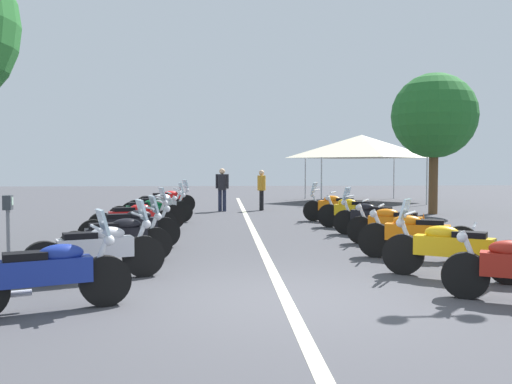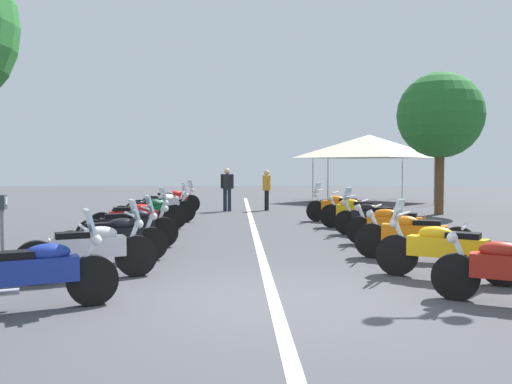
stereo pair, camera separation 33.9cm
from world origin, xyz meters
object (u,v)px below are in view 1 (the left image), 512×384
at_px(bystander_1, 262,187).
at_px(motorcycle_right_row_3, 394,225).
at_px(motorcycle_right_row_6, 337,207).
at_px(motorcycle_left_row_0, 48,273).
at_px(parking_meter, 8,221).
at_px(bystander_0, 222,186).
at_px(roadside_tree_0, 434,116).
at_px(motorcycle_right_row_5, 353,212).
at_px(motorcycle_left_row_6, 158,207).
at_px(motorcycle_left_row_8, 167,201).
at_px(traffic_cone_0, 423,227).
at_px(motorcycle_left_row_1, 98,250).
at_px(motorcycle_left_row_2, 118,238).
at_px(event_tent, 361,146).
at_px(motorcycle_left_row_7, 158,205).
at_px(motorcycle_right_row_1, 452,249).
at_px(motorcycle_left_row_3, 131,227).
at_px(motorcycle_right_row_4, 371,217).
at_px(motorcycle_left_row_5, 147,213).
at_px(motorcycle_left_row_4, 134,219).

bearing_deg(bystander_1, motorcycle_right_row_3, 115.62).
bearing_deg(motorcycle_right_row_6, motorcycle_left_row_0, 87.70).
distance_m(parking_meter, bystander_0, 12.84).
distance_m(parking_meter, bystander_1, 13.64).
bearing_deg(roadside_tree_0, motorcycle_right_row_5, 137.59).
relative_size(motorcycle_left_row_6, motorcycle_right_row_6, 1.05).
relative_size(motorcycle_left_row_8, traffic_cone_0, 3.33).
distance_m(motorcycle_left_row_1, motorcycle_left_row_2, 1.50).
relative_size(motorcycle_right_row_3, event_tent, 0.38).
relative_size(motorcycle_left_row_0, bystander_1, 1.22).
relative_size(bystander_0, event_tent, 0.31).
xyz_separation_m(motorcycle_left_row_1, motorcycle_right_row_3, (3.33, -5.60, -0.02)).
bearing_deg(motorcycle_right_row_5, motorcycle_left_row_7, -4.26).
xyz_separation_m(motorcycle_right_row_3, parking_meter, (-3.22, 6.94, 0.45)).
bearing_deg(motorcycle_left_row_7, motorcycle_left_row_2, -105.86).
height_order(motorcycle_left_row_8, event_tent, event_tent).
bearing_deg(motorcycle_left_row_6, motorcycle_right_row_6, -14.64).
distance_m(motorcycle_left_row_0, motorcycle_right_row_3, 7.72).
distance_m(motorcycle_right_row_1, traffic_cone_0, 4.72).
bearing_deg(motorcycle_left_row_3, event_tent, 43.59).
relative_size(motorcycle_right_row_1, motorcycle_right_row_6, 0.95).
distance_m(motorcycle_right_row_4, motorcycle_right_row_5, 1.64).
xyz_separation_m(motorcycle_left_row_0, motorcycle_left_row_2, (3.29, -0.21, -0.01)).
bearing_deg(traffic_cone_0, motorcycle_right_row_6, 17.17).
distance_m(motorcycle_left_row_1, motorcycle_right_row_1, 5.38).
height_order(motorcycle_left_row_7, motorcycle_left_row_8, motorcycle_left_row_8).
xyz_separation_m(bystander_0, roadside_tree_0, (-1.61, -7.54, 2.54)).
xyz_separation_m(motorcycle_right_row_6, event_tent, (9.45, -3.15, 2.18)).
relative_size(motorcycle_left_row_6, event_tent, 0.41).
bearing_deg(motorcycle_right_row_4, parking_meter, 66.58).
xyz_separation_m(motorcycle_left_row_3, motorcycle_right_row_1, (-3.36, -5.39, 0.01)).
bearing_deg(event_tent, motorcycle_right_row_5, 164.67).
bearing_deg(motorcycle_left_row_6, traffic_cone_0, -45.50).
xyz_separation_m(motorcycle_left_row_8, motorcycle_right_row_6, (-3.30, -5.50, -0.01)).
bearing_deg(motorcycle_left_row_2, traffic_cone_0, 2.68).
distance_m(motorcycle_right_row_1, bystander_0, 13.24).
relative_size(motorcycle_right_row_1, parking_meter, 1.49).
relative_size(motorcycle_left_row_1, motorcycle_left_row_5, 0.98).
relative_size(motorcycle_right_row_3, roadside_tree_0, 0.39).
bearing_deg(traffic_cone_0, motorcycle_left_row_6, 58.97).
relative_size(motorcycle_right_row_1, bystander_1, 1.23).
relative_size(motorcycle_left_row_6, motorcycle_left_row_8, 1.04).
distance_m(motorcycle_left_row_1, motorcycle_right_row_6, 9.92).
bearing_deg(motorcycle_left_row_1, bystander_1, 53.03).
bearing_deg(motorcycle_left_row_6, bystander_0, 50.86).
bearing_deg(motorcycle_right_row_4, motorcycle_left_row_4, 31.88).
xyz_separation_m(motorcycle_left_row_2, bystander_0, (11.05, -1.84, 0.49)).
relative_size(motorcycle_right_row_4, motorcycle_right_row_6, 0.87).
xyz_separation_m(motorcycle_left_row_2, traffic_cone_0, (2.84, -6.59, -0.17)).
bearing_deg(motorcycle_right_row_6, bystander_1, -39.99).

